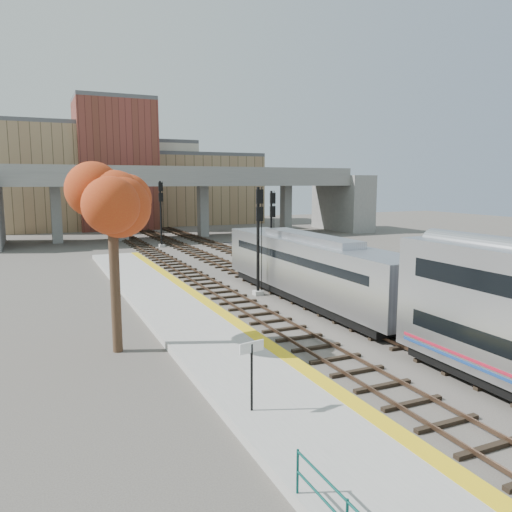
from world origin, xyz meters
name	(u,v)px	position (x,y,z in m)	size (l,w,h in m)	color
ground	(344,326)	(0.00, 0.00, 0.00)	(160.00, 160.00, 0.00)	#47423D
platform	(214,341)	(-7.25, 0.00, 0.17)	(4.50, 60.00, 0.35)	#9E9E99
yellow_strip	(251,332)	(-5.35, 0.00, 0.35)	(0.70, 60.00, 0.01)	yellow
tracks	(261,281)	(0.93, 12.50, 0.08)	(10.70, 95.00, 0.25)	black
overpass	(188,195)	(4.92, 45.00, 5.81)	(54.00, 12.00, 9.50)	slate
buildings_far	(132,180)	(1.26, 66.57, 7.88)	(43.00, 21.00, 20.60)	#947A56
parking_lot	(308,248)	(14.00, 28.00, 0.02)	(14.00, 18.00, 0.04)	black
locomotive	(309,267)	(1.00, 5.36, 2.28)	(3.02, 19.05, 4.10)	#A8AAB2
signal_mast_near	(258,242)	(-1.10, 8.49, 3.63)	(0.60, 0.64, 7.24)	#9E9E99
signal_mast_mid	(272,234)	(3.00, 14.93, 3.36)	(0.60, 0.64, 6.85)	#9E9E99
signal_mast_far	(161,214)	(-1.10, 35.78, 3.90)	(0.60, 0.64, 7.65)	#9E9E99
station_sign	(252,361)	(-8.66, -7.64, 1.98)	(0.89, 0.23, 2.27)	black
tree	(112,205)	(-11.53, 0.87, 6.59)	(3.60, 3.60, 8.89)	#382619
car_a	(301,249)	(10.56, 23.55, 0.61)	(1.35, 3.35, 1.14)	#99999E
car_b	(287,243)	(12.02, 29.49, 0.58)	(1.14, 3.27, 1.08)	#99999E
car_c	(317,240)	(16.64, 30.24, 0.61)	(1.60, 3.93, 1.14)	#99999E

